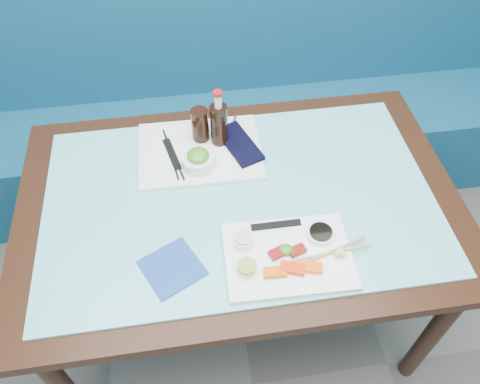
{
  "coord_description": "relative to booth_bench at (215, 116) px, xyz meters",
  "views": [
    {
      "loc": [
        -0.14,
        0.53,
        1.9
      ],
      "look_at": [
        -0.0,
        1.44,
        0.8
      ],
      "focal_mm": 35.0,
      "sensor_mm": 36.0,
      "label": 1
    }
  ],
  "objects": [
    {
      "name": "black_chopstick_a",
      "position": [
        -0.2,
        -0.63,
        0.4
      ],
      "size": [
        0.04,
        0.24,
        0.01
      ],
      "primitive_type": "cylinder",
      "rotation": [
        1.57,
        0.0,
        0.16
      ],
      "color": "black",
      "rests_on": "serving_tray"
    },
    {
      "name": "soy_dish",
      "position": [
        0.21,
        -1.03,
        0.41
      ],
      "size": [
        0.1,
        0.1,
        0.02
      ],
      "primitive_type": "cylinder",
      "rotation": [
        0.0,
        0.0,
        0.2
      ],
      "color": "white",
      "rests_on": "sashimi_plate"
    },
    {
      "name": "seaweed_bowl",
      "position": [
        -0.11,
        -0.7,
        0.42
      ],
      "size": [
        0.12,
        0.12,
        0.04
      ],
      "primitive_type": "cylinder",
      "rotation": [
        0.0,
        0.0,
        0.18
      ],
      "color": "white",
      "rests_on": "serving_tray"
    },
    {
      "name": "serving_tray",
      "position": [
        -0.1,
        -0.62,
        0.39
      ],
      "size": [
        0.42,
        0.32,
        0.02
      ],
      "primitive_type": "cube",
      "rotation": [
        0.0,
        0.0,
        -0.02
      ],
      "color": "white",
      "rests_on": "glass_top"
    },
    {
      "name": "salmon_left",
      "position": [
        0.05,
        -1.14,
        0.41
      ],
      "size": [
        0.07,
        0.03,
        0.02
      ],
      "primitive_type": "cube",
      "rotation": [
        0.0,
        0.0,
        -0.06
      ],
      "color": "#E65909",
      "rests_on": "sashimi_plate"
    },
    {
      "name": "wooden_chopstick_b",
      "position": [
        0.22,
        -1.1,
        0.41
      ],
      "size": [
        0.24,
        0.03,
        0.01
      ],
      "primitive_type": "cylinder",
      "rotation": [
        1.57,
        0.0,
        -1.49
      ],
      "color": "tan",
      "rests_on": "sashimi_plate"
    },
    {
      "name": "black_chopstick_b",
      "position": [
        -0.2,
        -0.63,
        0.4
      ],
      "size": [
        0.06,
        0.24,
        0.01
      ],
      "primitive_type": "cylinder",
      "rotation": [
        1.57,
        0.0,
        0.23
      ],
      "color": "black",
      "rests_on": "serving_tray"
    },
    {
      "name": "blue_napkin",
      "position": [
        -0.22,
        -1.07,
        0.39
      ],
      "size": [
        0.2,
        0.2,
        0.01
      ],
      "primitive_type": "cube",
      "rotation": [
        0.0,
        0.0,
        0.46
      ],
      "color": "navy",
      "rests_on": "glass_top"
    },
    {
      "name": "booth_bench",
      "position": [
        0.0,
        0.0,
        0.0
      ],
      "size": [
        3.0,
        0.56,
        1.17
      ],
      "color": "navy",
      "rests_on": "ground"
    },
    {
      "name": "ramekin_wasabi",
      "position": [
        -0.02,
        -1.12,
        0.41
      ],
      "size": [
        0.05,
        0.05,
        0.02
      ],
      "primitive_type": "cylinder",
      "rotation": [
        0.0,
        0.0,
        -0.01
      ],
      "color": "white",
      "rests_on": "sashimi_plate"
    },
    {
      "name": "soy_fill",
      "position": [
        0.21,
        -1.03,
        0.42
      ],
      "size": [
        0.09,
        0.09,
        0.01
      ],
      "primitive_type": "cylinder",
      "rotation": [
        0.0,
        0.0,
        0.41
      ],
      "color": "black",
      "rests_on": "soy_dish"
    },
    {
      "name": "navy_pouch",
      "position": [
        0.03,
        -0.62,
        0.41
      ],
      "size": [
        0.15,
        0.22,
        0.02
      ],
      "primitive_type": "cube",
      "rotation": [
        0.0,
        0.0,
        0.35
      ],
      "color": "black",
      "rests_on": "serving_tray"
    },
    {
      "name": "tuna_left",
      "position": [
        0.07,
        -1.08,
        0.41
      ],
      "size": [
        0.06,
        0.05,
        0.02
      ],
      "primitive_type": "cube",
      "rotation": [
        0.0,
        0.0,
        0.36
      ],
      "color": "maroon",
      "rests_on": "sashimi_plate"
    },
    {
      "name": "wooden_chopstick_a",
      "position": [
        0.21,
        -1.1,
        0.41
      ],
      "size": [
        0.24,
        0.08,
        0.01
      ],
      "primitive_type": "cylinder",
      "rotation": [
        1.57,
        0.0,
        -1.27
      ],
      "color": "#AD8051",
      "rests_on": "sashimi_plate"
    },
    {
      "name": "salmon_mid",
      "position": [
        0.1,
        -1.13,
        0.41
      ],
      "size": [
        0.08,
        0.05,
        0.02
      ],
      "primitive_type": "cube",
      "rotation": [
        0.0,
        0.0,
        -0.36
      ],
      "color": "#FE280A",
      "rests_on": "sashimi_plate"
    },
    {
      "name": "glass_top",
      "position": [
        0.0,
        -0.84,
        0.38
      ],
      "size": [
        1.22,
        0.76,
        0.01
      ],
      "primitive_type": "cube",
      "color": "#64C8C9",
      "rests_on": "dining_table"
    },
    {
      "name": "tuna_right",
      "position": [
        0.13,
        -1.08,
        0.41
      ],
      "size": [
        0.05,
        0.04,
        0.02
      ],
      "primitive_type": "cube",
      "rotation": [
        0.0,
        0.0,
        0.29
      ],
      "color": "maroon",
      "rests_on": "sashimi_plate"
    },
    {
      "name": "cola_glass",
      "position": [
        -0.09,
        -0.57,
        0.46
      ],
      "size": [
        0.06,
        0.06,
        0.12
      ],
      "primitive_type": "cylinder",
      "rotation": [
        0.0,
        0.0,
        -0.04
      ],
      "color": "black",
      "rests_on": "serving_tray"
    },
    {
      "name": "seaweed_garnish",
      "position": [
        0.1,
        -1.07,
        0.41
      ],
      "size": [
        0.04,
        0.04,
        0.02
      ],
      "primitive_type": "ellipsoid",
      "rotation": [
        0.0,
        0.0,
        -0.09
      ],
      "color": "#317C1C",
      "rests_on": "sashimi_plate"
    },
    {
      "name": "cola_bottle_neck",
      "position": [
        -0.03,
        -0.59,
        0.57
      ],
      "size": [
        0.03,
        0.03,
        0.05
      ],
      "primitive_type": "cylinder",
      "rotation": [
        0.0,
        0.0,
        0.01
      ],
      "color": "silver",
      "rests_on": "cola_bottle_body"
    },
    {
      "name": "salmon_right",
      "position": [
        0.15,
        -1.14,
        0.41
      ],
      "size": [
        0.07,
        0.05,
        0.02
      ],
      "primitive_type": "cube",
      "rotation": [
        0.0,
        0.0,
        -0.25
      ],
      "color": "#FF5C0A",
      "rests_on": "sashimi_plate"
    },
    {
      "name": "fork",
      "position": [
        0.02,
        -0.52,
        0.4
      ],
      "size": [
        0.04,
        0.08,
        0.01
      ],
      "primitive_type": "cylinder",
      "rotation": [
        1.57,
        0.0,
        -0.37
      ],
      "color": "white",
      "rests_on": "serving_tray"
    },
    {
      "name": "cola_bottle_cap",
      "position": [
        -0.03,
        -0.59,
        0.61
      ],
      "size": [
        0.04,
        0.04,
        0.01
      ],
      "primitive_type": "cylinder",
      "rotation": [
        0.0,
        0.0,
        0.42
      ],
      "color": "#B50B11",
      "rests_on": "cola_bottle_neck"
    },
    {
      "name": "tray_sleeve",
      "position": [
        -0.2,
        -0.63,
        0.4
      ],
      "size": [
        0.06,
        0.16,
        0.0
      ],
      "primitive_type": "cube",
      "rotation": [
        0.0,
        0.0,
        0.23
      ],
      "color": "black",
      "rests_on": "serving_tray"
    },
    {
      "name": "cola_bottle_body",
      "position": [
        -0.03,
        -0.59,
        0.47
      ],
      "size": [
        0.07,
        0.07,
        0.17
      ],
      "primitive_type": "cylinder",
      "rotation": [
        0.0,
        0.0,
        -0.32
      ],
      "color": "black",
      "rests_on": "glass_top"
    },
    {
      "name": "wasabi_fill",
      "position": [
        -0.02,
        -1.12,
        0.43
      ],
      "size": [
        0.06,
        0.06,
        0.01
      ],
      "primitive_type": "cylinder",
      "rotation": [
        0.0,
        0.0,
        -0.18
      ],
      "color": "#93AE38",
      "rests_on": "ramekin_wasabi"
    },
    {
      "name": "lemon_wedge",
      "position": [
        0.25,
        -1.11,
        0.42
      ],
      "size": [
        0.05,
        0.05,
        0.04
      ],
      "primitive_type": "cone",
      "rotation": [
        1.57,
        0.0,
        0.74
      ],
      "color": "#FFF978",
      "rests_on": "sashimi_plate"
    },
    {
      "name": "dining_table",
      "position": [
        0.0,
        -0.84,
        0.29
      ],
      "size": [
        1.4,
        0.9,
        0.75
      ],
      "color": "black",
      "rests_on": "ground"
    },
    {
      "name": "sashimi_plate",
      "position": [
        0.1,
        -1.08,
        0.39
      ],
      "size": [
        0.37,
        0.27,
        0.02
      ],
      "primitive_type": "cube",
      "rotation": [
        0.0,
        0.0,
        -0.03
      ],
      "color": "white",
      "rests_on": "glass_top"
    },
    {
      "name": "ginger_fill",
      "position": [
        -0.02,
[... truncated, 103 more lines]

